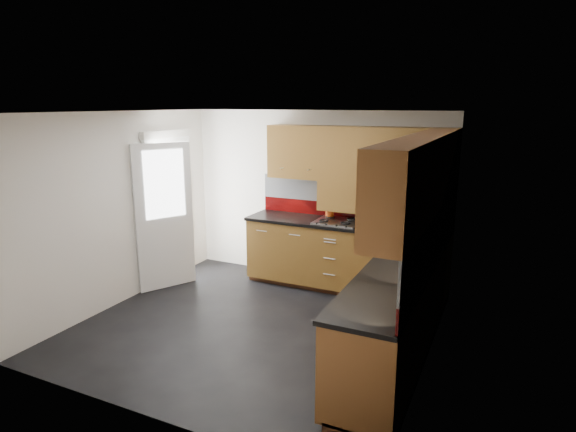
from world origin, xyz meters
The scene contains 14 objects.
room centered at (0.00, 0.00, 1.50)m, with size 4.00×3.80×2.64m.
base_cabinets centered at (1.07, 0.72, 0.44)m, with size 2.70×3.20×0.95m.
countertop centered at (1.05, 0.70, 0.92)m, with size 2.72×3.22×0.04m.
backsplash centered at (1.28, 0.93, 1.21)m, with size 2.70×3.20×0.54m.
upper_cabinets centered at (1.23, 0.78, 1.84)m, with size 2.50×3.20×0.72m.
extractor_hood centered at (0.45, 1.64, 1.28)m, with size 0.60×0.33×0.40m, color #583813.
glass_cabinet centered at (1.71, 1.07, 1.87)m, with size 0.32×0.80×0.66m.
back_door centered at (-1.78, 0.75, 1.03)m, with size 0.42×1.19×2.04m.
gas_hob centered at (0.45, 1.47, 0.95)m, with size 0.58×0.51×0.05m.
utensil_pot centered at (0.28, 1.64, 1.03)m, with size 0.12×0.12×0.41m.
toaster centered at (1.06, 1.65, 1.03)m, with size 0.27×0.18×0.19m.
food_processor centered at (1.66, 1.08, 1.08)m, with size 0.19×0.19×0.31m.
paper_towel centered at (1.72, 0.94, 1.06)m, with size 0.12×0.12×0.25m, color white.
orange_cloth centered at (1.57, 1.08, 0.95)m, with size 0.14×0.12×0.02m, color #F14E1A.
Camera 1 is at (2.50, -4.43, 2.49)m, focal length 30.00 mm.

